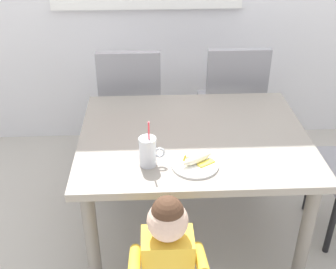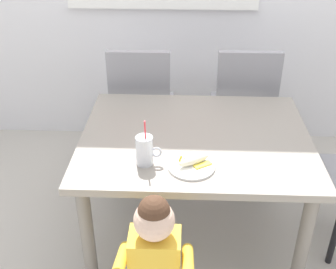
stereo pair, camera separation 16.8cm
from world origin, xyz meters
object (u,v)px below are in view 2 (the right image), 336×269
(milk_cup, at_px, (145,152))
(snack_plate, at_px, (191,166))
(dining_table, at_px, (195,149))
(dining_chair_right, at_px, (244,102))
(toddler_standing, at_px, (155,256))
(peeled_banana, at_px, (194,160))
(dining_chair_left, at_px, (141,102))

(milk_cup, distance_m, snack_plate, 0.24)
(dining_table, xyz_separation_m, milk_cup, (-0.25, -0.28, 0.16))
(dining_chair_right, distance_m, toddler_standing, 1.56)
(dining_chair_right, distance_m, milk_cup, 1.23)
(snack_plate, bearing_deg, dining_table, 85.18)
(dining_table, bearing_deg, toddler_standing, -104.10)
(dining_chair_right, relative_size, peeled_banana, 5.50)
(dining_chair_left, bearing_deg, milk_cup, 96.77)
(dining_chair_left, xyz_separation_m, milk_cup, (0.12, -1.02, 0.23))
(dining_table, xyz_separation_m, peeled_banana, (-0.01, -0.29, 0.12))
(dining_chair_left, distance_m, milk_cup, 1.05)
(dining_table, distance_m, dining_chair_left, 0.83)
(toddler_standing, xyz_separation_m, peeled_banana, (0.16, 0.42, 0.21))
(dining_table, relative_size, dining_chair_right, 1.30)
(toddler_standing, distance_m, snack_plate, 0.47)
(snack_plate, distance_m, peeled_banana, 0.03)
(dining_table, relative_size, toddler_standing, 1.49)
(milk_cup, relative_size, snack_plate, 1.09)
(dining_table, relative_size, milk_cup, 4.96)
(dining_table, bearing_deg, milk_cup, -131.80)
(dining_chair_left, bearing_deg, dining_table, 116.89)
(toddler_standing, bearing_deg, peeled_banana, 68.48)
(milk_cup, bearing_deg, dining_chair_left, 96.77)
(dining_chair_right, xyz_separation_m, peeled_banana, (-0.37, -1.05, 0.20))
(toddler_standing, bearing_deg, snack_plate, 69.31)
(dining_chair_left, relative_size, toddler_standing, 1.15)
(toddler_standing, relative_size, peeled_banana, 4.81)
(snack_plate, bearing_deg, dining_chair_left, 108.44)
(dining_table, height_order, dining_chair_right, dining_chair_right)
(milk_cup, distance_m, peeled_banana, 0.24)
(milk_cup, bearing_deg, dining_chair_right, 59.50)
(dining_chair_left, height_order, dining_chair_right, same)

